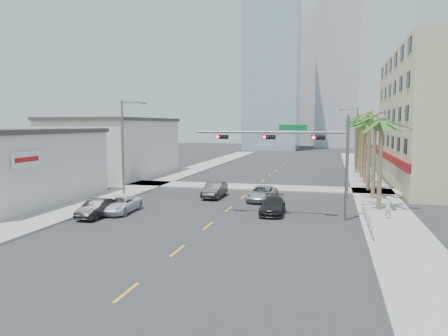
% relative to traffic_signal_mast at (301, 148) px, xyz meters
% --- Properties ---
extents(ground, '(260.00, 260.00, 0.00)m').
position_rel_traffic_signal_mast_xyz_m(ground, '(-5.78, -7.95, -5.06)').
color(ground, '#262628').
rests_on(ground, ground).
extents(sidewalk_right, '(4.00, 120.00, 0.15)m').
position_rel_traffic_signal_mast_xyz_m(sidewalk_right, '(6.22, 12.05, -4.99)').
color(sidewalk_right, gray).
rests_on(sidewalk_right, ground).
extents(sidewalk_left, '(4.00, 120.00, 0.15)m').
position_rel_traffic_signal_mast_xyz_m(sidewalk_left, '(-17.78, 12.05, -4.99)').
color(sidewalk_left, gray).
rests_on(sidewalk_left, ground).
extents(sidewalk_cross, '(80.00, 4.00, 0.15)m').
position_rel_traffic_signal_mast_xyz_m(sidewalk_cross, '(-5.78, 14.05, -4.99)').
color(sidewalk_cross, gray).
rests_on(sidewalk_cross, ground).
extents(building_left_near, '(10.00, 16.00, 6.00)m').
position_rel_traffic_signal_mast_xyz_m(building_left_near, '(-24.78, 0.05, -2.06)').
color(building_left_near, beige).
rests_on(building_left_near, ground).
extents(building_left_far, '(11.00, 18.00, 7.20)m').
position_rel_traffic_signal_mast_xyz_m(building_left_far, '(-25.28, 20.05, -1.46)').
color(building_left_far, beige).
rests_on(building_left_far, ground).
extents(tower_far_left, '(14.00, 14.00, 48.00)m').
position_rel_traffic_signal_mast_xyz_m(tower_far_left, '(-13.78, 87.05, 18.94)').
color(tower_far_left, '#99B2C6').
rests_on(tower_far_left, ground).
extents(tower_far_right, '(12.00, 12.00, 60.00)m').
position_rel_traffic_signal_mast_xyz_m(tower_far_right, '(3.22, 102.05, 24.94)').
color(tower_far_right, '#ADADB2').
rests_on(tower_far_right, ground).
extents(tower_far_center, '(16.00, 16.00, 42.00)m').
position_rel_traffic_signal_mast_xyz_m(tower_far_center, '(-8.78, 117.05, 15.94)').
color(tower_far_center, '#ADADB2').
rests_on(tower_far_center, ground).
extents(traffic_signal_mast, '(11.12, 0.54, 7.20)m').
position_rel_traffic_signal_mast_xyz_m(traffic_signal_mast, '(0.00, 0.00, 0.00)').
color(traffic_signal_mast, slate).
rests_on(traffic_signal_mast, ground).
extents(palm_tree_0, '(4.80, 4.80, 7.80)m').
position_rel_traffic_signal_mast_xyz_m(palm_tree_0, '(5.82, 4.05, 2.02)').
color(palm_tree_0, brown).
rests_on(palm_tree_0, ground).
extents(palm_tree_1, '(4.80, 4.80, 8.16)m').
position_rel_traffic_signal_mast_xyz_m(palm_tree_1, '(5.82, 9.25, 2.37)').
color(palm_tree_1, brown).
rests_on(palm_tree_1, ground).
extents(palm_tree_2, '(4.80, 4.80, 8.52)m').
position_rel_traffic_signal_mast_xyz_m(palm_tree_2, '(5.82, 14.45, 2.72)').
color(palm_tree_2, brown).
rests_on(palm_tree_2, ground).
extents(palm_tree_3, '(4.80, 4.80, 7.80)m').
position_rel_traffic_signal_mast_xyz_m(palm_tree_3, '(5.82, 19.65, 2.02)').
color(palm_tree_3, brown).
rests_on(palm_tree_3, ground).
extents(palm_tree_4, '(4.80, 4.80, 8.16)m').
position_rel_traffic_signal_mast_xyz_m(palm_tree_4, '(5.82, 24.85, 2.37)').
color(palm_tree_4, brown).
rests_on(palm_tree_4, ground).
extents(palm_tree_5, '(4.80, 4.80, 8.52)m').
position_rel_traffic_signal_mast_xyz_m(palm_tree_5, '(5.82, 30.05, 2.72)').
color(palm_tree_5, brown).
rests_on(palm_tree_5, ground).
extents(palm_tree_6, '(4.80, 4.80, 7.80)m').
position_rel_traffic_signal_mast_xyz_m(palm_tree_6, '(5.82, 35.25, 2.02)').
color(palm_tree_6, brown).
rests_on(palm_tree_6, ground).
extents(palm_tree_7, '(4.80, 4.80, 8.16)m').
position_rel_traffic_signal_mast_xyz_m(palm_tree_7, '(5.82, 40.45, 2.37)').
color(palm_tree_7, brown).
rests_on(palm_tree_7, ground).
extents(streetlight_left, '(2.55, 0.25, 9.00)m').
position_rel_traffic_signal_mast_xyz_m(streetlight_left, '(-16.78, 6.05, -0.00)').
color(streetlight_left, slate).
rests_on(streetlight_left, ground).
extents(streetlight_right, '(2.55, 0.25, 9.00)m').
position_rel_traffic_signal_mast_xyz_m(streetlight_right, '(5.21, 30.05, -0.00)').
color(streetlight_right, slate).
rests_on(streetlight_right, ground).
extents(guardrail, '(0.08, 8.08, 1.00)m').
position_rel_traffic_signal_mast_xyz_m(guardrail, '(4.52, -1.95, -4.39)').
color(guardrail, silver).
rests_on(guardrail, ground).
extents(car_parked_mid, '(1.43, 4.00, 1.31)m').
position_rel_traffic_signal_mast_xyz_m(car_parked_mid, '(-14.48, -3.25, -4.41)').
color(car_parked_mid, black).
rests_on(car_parked_mid, ground).
extents(car_parked_far, '(2.28, 4.64, 1.27)m').
position_rel_traffic_signal_mast_xyz_m(car_parked_far, '(-13.58, -1.34, -4.43)').
color(car_parked_far, white).
rests_on(car_parked_far, ground).
extents(car_lane_left, '(1.53, 4.35, 1.43)m').
position_rel_traffic_signal_mast_xyz_m(car_lane_left, '(-8.33, 7.15, -4.35)').
color(car_lane_left, black).
rests_on(car_lane_left, ground).
extents(car_lane_center, '(2.45, 4.85, 1.32)m').
position_rel_traffic_signal_mast_xyz_m(car_lane_center, '(-3.78, 6.45, -4.40)').
color(car_lane_center, silver).
rests_on(car_lane_center, ground).
extents(car_lane_right, '(1.99, 4.46, 1.27)m').
position_rel_traffic_signal_mast_xyz_m(car_lane_right, '(-2.11, 0.99, -4.43)').
color(car_lane_right, black).
rests_on(car_lane_right, ground).
extents(pedestrian, '(0.68, 0.60, 1.57)m').
position_rel_traffic_signal_mast_xyz_m(pedestrian, '(6.08, 0.69, -4.13)').
color(pedestrian, silver).
rests_on(pedestrian, sidewalk_right).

